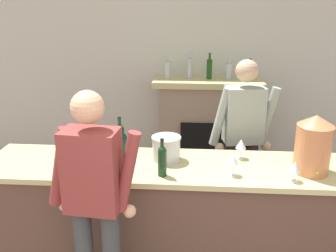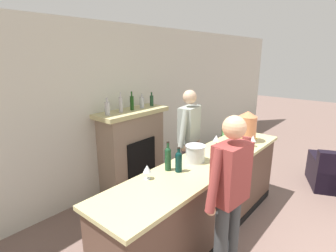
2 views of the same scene
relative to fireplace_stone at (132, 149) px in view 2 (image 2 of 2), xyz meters
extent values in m
cube|color=beige|center=(-0.04, 0.26, 0.67)|extent=(12.00, 0.07, 2.75)
cube|color=brown|center=(-0.29, -1.64, -0.22)|extent=(3.05, 0.62, 0.97)
cube|color=#C5BA7D|center=(-0.29, -1.64, 0.29)|extent=(3.12, 0.69, 0.04)
cube|color=black|center=(-0.29, -1.95, -0.65)|extent=(2.99, 0.01, 0.10)
cube|color=gray|center=(0.00, 0.01, -0.05)|extent=(1.11, 0.44, 1.31)
cube|color=black|center=(0.00, -0.23, -0.22)|extent=(0.61, 0.02, 0.84)
cube|color=#C5BA7D|center=(0.00, -0.01, 0.64)|extent=(1.27, 0.52, 0.07)
cylinder|color=#AEB0B5|center=(-0.48, -0.01, 0.77)|extent=(0.08, 0.08, 0.20)
cylinder|color=#AEB0B5|center=(-0.48, -0.01, 0.91)|extent=(0.03, 0.03, 0.07)
cylinder|color=#AEACB4|center=(-0.22, -0.01, 0.79)|extent=(0.06, 0.06, 0.24)
cylinder|color=#AEACB4|center=(-0.22, -0.01, 0.95)|extent=(0.02, 0.02, 0.08)
cylinder|color=#153F11|center=(0.01, -0.01, 0.79)|extent=(0.06, 0.06, 0.23)
cylinder|color=#153F11|center=(0.01, -0.01, 0.94)|extent=(0.02, 0.02, 0.08)
cylinder|color=#ACB2BB|center=(0.24, -0.01, 0.77)|extent=(0.08, 0.08, 0.19)
cylinder|color=#ACB2BB|center=(0.24, -0.01, 0.89)|extent=(0.03, 0.03, 0.06)
cylinder|color=#1B3F26|center=(0.48, -0.01, 0.77)|extent=(0.06, 0.06, 0.18)
cylinder|color=#1B3F26|center=(0.48, -0.01, 0.89)|extent=(0.03, 0.03, 0.06)
cube|color=black|center=(2.28, -2.74, -0.51)|extent=(1.04, 1.06, 0.38)
cube|color=black|center=(2.15, -2.45, -0.44)|extent=(0.79, 0.50, 0.52)
cylinder|color=#494A44|center=(2.56, -0.46, -0.55)|extent=(0.30, 0.30, 0.30)
cylinder|color=#332319|center=(2.56, -0.46, -0.41)|extent=(0.27, 0.27, 0.02)
cone|color=#4A953D|center=(2.67, -0.45, -0.23)|extent=(0.13, 0.31, 0.35)
cone|color=#50923D|center=(2.59, -0.37, -0.23)|extent=(0.26, 0.19, 0.32)
cone|color=#468B42|center=(2.47, -0.39, -0.20)|extent=(0.26, 0.30, 0.38)
cone|color=#399250|center=(2.49, -0.51, -0.22)|extent=(0.22, 0.24, 0.32)
cone|color=#477E3A|center=(2.61, -0.55, -0.23)|extent=(0.33, 0.25, 0.35)
cylinder|color=#3B3E40|center=(-0.70, -2.24, -0.23)|extent=(0.13, 0.13, 0.94)
cylinder|color=#3B3E40|center=(-0.90, -2.22, -0.23)|extent=(0.13, 0.13, 0.94)
cube|color=brown|center=(-0.80, -2.23, 0.52)|extent=(0.38, 0.25, 0.56)
cylinder|color=brown|center=(-0.57, -2.23, 0.52)|extent=(0.20, 0.08, 0.57)
sphere|color=#E0A77D|center=(-0.57, -2.21, 0.22)|extent=(0.09, 0.09, 0.09)
cylinder|color=brown|center=(-1.03, -2.18, 0.52)|extent=(0.20, 0.08, 0.57)
sphere|color=#E0A77D|center=(-1.03, -2.17, 0.22)|extent=(0.09, 0.09, 0.09)
sphere|color=#E0A77D|center=(-0.80, -2.23, 0.95)|extent=(0.21, 0.21, 0.21)
cylinder|color=#2B2324|center=(0.22, -0.97, -0.22)|extent=(0.13, 0.13, 0.96)
cube|color=black|center=(0.23, -1.04, -0.67)|extent=(0.14, 0.25, 0.07)
cylinder|color=#2B2324|center=(0.42, -0.93, -0.22)|extent=(0.13, 0.13, 0.96)
cube|color=black|center=(0.43, -1.00, -0.67)|extent=(0.14, 0.25, 0.07)
cube|color=#96A097|center=(0.32, -0.95, 0.53)|extent=(0.39, 0.27, 0.54)
cylinder|color=#96A097|center=(0.10, -1.01, 0.52)|extent=(0.20, 0.08, 0.57)
sphere|color=#CCA889|center=(0.10, -1.03, 0.22)|extent=(0.09, 0.09, 0.09)
cylinder|color=#96A097|center=(0.55, -0.93, 0.52)|extent=(0.20, 0.08, 0.57)
sphere|color=#CCA889|center=(0.55, -0.95, 0.22)|extent=(0.09, 0.09, 0.09)
sphere|color=#CCA889|center=(0.32, -0.95, 0.95)|extent=(0.21, 0.21, 0.21)
cylinder|color=#C9774B|center=(0.75, -1.69, 0.50)|extent=(0.27, 0.27, 0.38)
cone|color=#C9774B|center=(0.75, -1.69, 0.73)|extent=(0.27, 0.27, 0.08)
cylinder|color=#B29333|center=(0.75, -1.84, 0.38)|extent=(0.02, 0.04, 0.02)
cylinder|color=silver|center=(-0.37, -1.54, 0.40)|extent=(0.23, 0.23, 0.19)
cylinder|color=silver|center=(-0.37, -1.54, 0.51)|extent=(0.24, 0.24, 0.01)
cylinder|color=#092B29|center=(-0.73, -1.57, 0.41)|extent=(0.08, 0.08, 0.19)
sphere|color=#092B29|center=(-0.73, -1.57, 0.50)|extent=(0.07, 0.07, 0.07)
cylinder|color=#092B29|center=(-0.73, -1.57, 0.54)|extent=(0.03, 0.03, 0.08)
cylinder|color=black|center=(-0.73, -1.57, 0.59)|extent=(0.03, 0.03, 0.01)
cylinder|color=#1F4013|center=(0.80, -1.42, 0.42)|extent=(0.07, 0.07, 0.23)
sphere|color=#1F4013|center=(0.80, -1.42, 0.54)|extent=(0.07, 0.07, 0.07)
cylinder|color=#1F4013|center=(0.80, -1.42, 0.58)|extent=(0.03, 0.03, 0.09)
cylinder|color=black|center=(0.80, -1.42, 0.63)|extent=(0.03, 0.03, 0.01)
cylinder|color=#194025|center=(-0.77, -1.45, 0.43)|extent=(0.07, 0.07, 0.23)
sphere|color=#194025|center=(-0.77, -1.45, 0.54)|extent=(0.07, 0.07, 0.07)
cylinder|color=#194025|center=(-0.77, -1.45, 0.59)|extent=(0.03, 0.03, 0.09)
cylinder|color=black|center=(-0.77, -1.45, 0.64)|extent=(0.03, 0.03, 0.01)
cylinder|color=#15351C|center=(-0.38, -1.84, 0.41)|extent=(0.07, 0.07, 0.20)
sphere|color=#15351C|center=(-0.38, -1.84, 0.51)|extent=(0.06, 0.06, 0.06)
cylinder|color=#15351C|center=(-0.38, -1.84, 0.55)|extent=(0.03, 0.03, 0.08)
cylinder|color=black|center=(-0.38, -1.84, 0.60)|extent=(0.03, 0.03, 0.01)
cylinder|color=silver|center=(-1.08, -1.43, 0.31)|extent=(0.07, 0.07, 0.01)
cylinder|color=silver|center=(-1.08, -1.43, 0.35)|extent=(0.01, 0.01, 0.07)
cone|color=silver|center=(-1.08, -1.43, 0.43)|extent=(0.09, 0.09, 0.08)
cylinder|color=silver|center=(0.24, -1.47, 0.31)|extent=(0.06, 0.06, 0.01)
cylinder|color=silver|center=(0.24, -1.47, 0.36)|extent=(0.01, 0.01, 0.08)
cone|color=silver|center=(0.24, -1.47, 0.44)|extent=(0.09, 0.09, 0.08)
cylinder|color=silver|center=(0.15, -1.79, 0.31)|extent=(0.07, 0.07, 0.01)
cylinder|color=silver|center=(0.15, -1.79, 0.36)|extent=(0.01, 0.01, 0.09)
cone|color=silver|center=(0.15, -1.79, 0.44)|extent=(0.09, 0.09, 0.07)
cylinder|color=silver|center=(0.59, -1.85, 0.31)|extent=(0.07, 0.07, 0.01)
cylinder|color=silver|center=(0.59, -1.85, 0.35)|extent=(0.01, 0.01, 0.07)
cone|color=silver|center=(0.59, -1.85, 0.42)|extent=(0.09, 0.09, 0.09)
camera|label=1|loc=(-0.15, -4.38, 1.58)|focal=40.00mm
camera|label=2|loc=(-2.83, -3.19, 1.56)|focal=28.00mm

